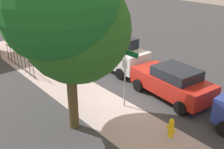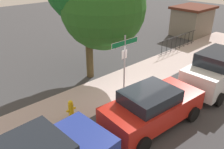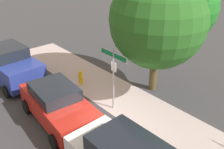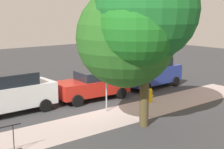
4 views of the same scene
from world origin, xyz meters
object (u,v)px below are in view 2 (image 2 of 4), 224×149
car_white (218,70)px  utility_shed (192,20)px  street_sign (125,54)px  fire_hydrant (71,109)px  car_red (152,106)px

car_white → utility_shed: bearing=36.6°
street_sign → fire_hydrant: 3.37m
car_red → fire_hydrant: car_red is taller
car_red → car_white: car_white is taller
car_red → utility_shed: size_ratio=1.22×
car_red → street_sign: bearing=75.0°
street_sign → utility_shed: (11.85, 3.40, -0.84)m
utility_shed → fire_hydrant: 15.12m
car_white → utility_shed: (7.88, 6.08, 0.26)m
fire_hydrant → car_red: bearing=-51.0°
street_sign → utility_shed: size_ratio=0.85×
car_red → utility_shed: utility_shed is taller
utility_shed → car_white: bearing=-142.4°
utility_shed → street_sign: bearing=-164.0°
car_white → fire_hydrant: car_white is taller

